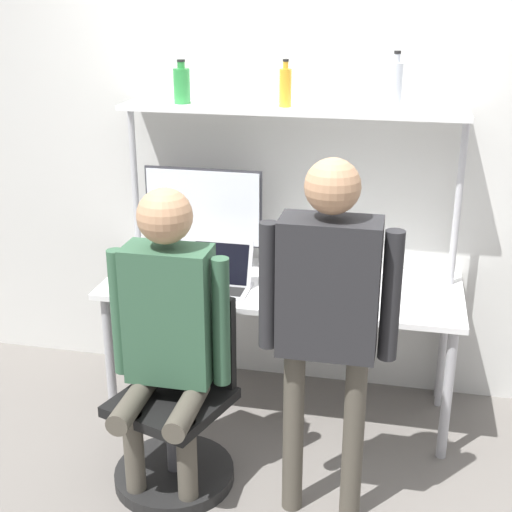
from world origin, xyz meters
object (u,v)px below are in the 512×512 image
(person_seated, at_px, (167,321))
(bottle_green, at_px, (182,85))
(office_chair, at_px, (178,426))
(bottle_clear, at_px, (395,86))
(monitor, at_px, (203,212))
(cell_phone, at_px, (271,296))
(laptop, at_px, (219,275))
(bottle_amber, at_px, (285,87))
(person_standing, at_px, (328,302))

(person_seated, distance_m, bottle_green, 1.30)
(office_chair, relative_size, bottle_clear, 3.18)
(monitor, bearing_deg, cell_phone, -37.93)
(monitor, relative_size, laptop, 1.98)
(bottle_clear, bearing_deg, bottle_amber, -180.00)
(bottle_amber, bearing_deg, person_seated, -110.14)
(office_chair, relative_size, bottle_amber, 3.83)
(person_seated, xyz_separation_m, bottle_amber, (0.34, 0.93, 0.89))
(bottle_green, bearing_deg, office_chair, -76.55)
(office_chair, xyz_separation_m, person_seated, (-0.01, -0.04, 0.56))
(laptop, relative_size, person_seated, 0.23)
(person_standing, bearing_deg, person_seated, 175.13)
(cell_phone, distance_m, bottle_clear, 1.19)
(cell_phone, bearing_deg, person_standing, -60.39)
(cell_phone, xyz_separation_m, bottle_green, (-0.55, 0.37, 0.97))
(monitor, relative_size, bottle_green, 2.91)
(person_standing, height_order, bottle_green, bottle_green)
(monitor, height_order, laptop, monitor)
(laptop, distance_m, person_standing, 0.96)
(cell_phone, relative_size, office_chair, 0.17)
(person_standing, xyz_separation_m, bottle_green, (-0.90, 0.99, 0.70))
(office_chair, bearing_deg, person_standing, -8.44)
(cell_phone, bearing_deg, bottle_clear, 34.79)
(laptop, bearing_deg, office_chair, -95.00)
(laptop, bearing_deg, bottle_clear, 20.26)
(bottle_amber, xyz_separation_m, bottle_green, (-0.54, 0.00, -0.01))
(bottle_green, bearing_deg, person_standing, -47.76)
(cell_phone, bearing_deg, person_seated, -121.78)
(office_chair, bearing_deg, monitor, 97.09)
(person_seated, height_order, bottle_green, bottle_green)
(laptop, xyz_separation_m, person_standing, (0.64, -0.69, 0.21))
(office_chair, height_order, bottle_amber, bottle_amber)
(person_seated, xyz_separation_m, bottle_green, (-0.20, 0.93, 0.88))
(office_chair, xyz_separation_m, bottle_green, (-0.21, 0.89, 1.44))
(person_standing, bearing_deg, laptop, 132.67)
(person_standing, height_order, bottle_clear, bottle_clear)
(monitor, relative_size, cell_phone, 4.31)
(cell_phone, height_order, bottle_amber, bottle_amber)
(bottle_clear, bearing_deg, bottle_green, -180.00)
(bottle_green, xyz_separation_m, bottle_clear, (1.08, 0.00, 0.03))
(laptop, xyz_separation_m, bottle_clear, (0.82, 0.30, 0.94))
(bottle_green, bearing_deg, person_seated, -77.90)
(person_standing, bearing_deg, bottle_clear, 79.66)
(person_standing, bearing_deg, bottle_amber, 109.89)
(laptop, height_order, person_seated, person_seated)
(laptop, relative_size, person_standing, 0.21)
(person_seated, height_order, person_standing, person_standing)
(laptop, xyz_separation_m, bottle_amber, (0.28, 0.30, 0.92))
(person_standing, relative_size, bottle_clear, 5.64)
(monitor, relative_size, office_chair, 0.72)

